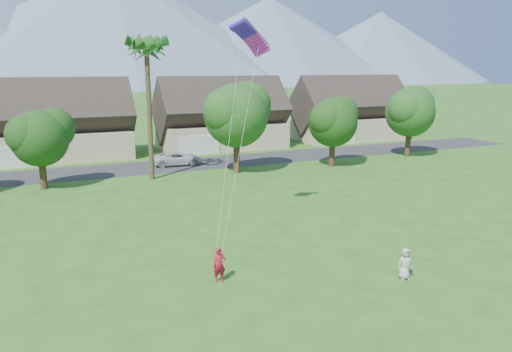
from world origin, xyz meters
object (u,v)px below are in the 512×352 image
kite_flyer (219,265)px  parked_car (178,158)px  watcher (405,264)px  parafoil_kite (250,35)px

kite_flyer → parked_car: kite_flyer is taller
kite_flyer → watcher: bearing=-19.0°
parked_car → parafoil_kite: size_ratio=1.56×
watcher → parafoil_kite: 15.60m
kite_flyer → parked_car: size_ratio=0.33×
parafoil_kite → kite_flyer: bearing=-149.8°
kite_flyer → watcher: (8.16, -3.28, -0.07)m
watcher → parked_car: (-2.33, 31.97, -0.07)m
watcher → parafoil_kite: (-3.42, 10.58, 10.94)m
parked_car → parafoil_kite: (-1.09, -21.39, 11.00)m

